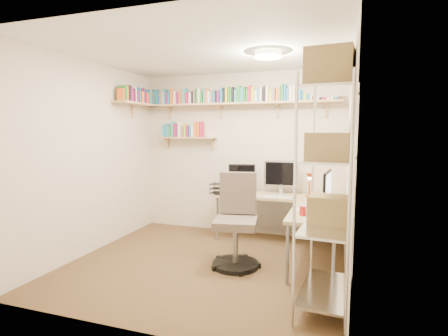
{
  "coord_description": "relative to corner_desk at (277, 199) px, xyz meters",
  "views": [
    {
      "loc": [
        1.51,
        -3.79,
        1.6
      ],
      "look_at": [
        0.06,
        0.55,
        1.12
      ],
      "focal_mm": 28.0,
      "sensor_mm": 36.0,
      "label": 1
    }
  ],
  "objects": [
    {
      "name": "office_chair",
      "position": [
        -0.33,
        -0.84,
        -0.21
      ],
      "size": [
        0.59,
        0.59,
        1.11
      ],
      "rotation": [
        0.0,
        0.0,
        0.17
      ],
      "color": "black",
      "rests_on": "ground"
    },
    {
      "name": "wire_rack",
      "position": [
        0.73,
        -1.57,
        0.87
      ],
      "size": [
        0.51,
        0.92,
        2.27
      ],
      "rotation": [
        0.0,
        0.0,
        -0.09
      ],
      "color": "silver",
      "rests_on": "ground"
    },
    {
      "name": "ground",
      "position": [
        -0.69,
        -0.96,
        -0.67
      ],
      "size": [
        3.2,
        3.2,
        0.0
      ],
      "primitive_type": "plane",
      "color": "#4E3821",
      "rests_on": "ground"
    },
    {
      "name": "corner_desk",
      "position": [
        0.0,
        0.0,
        0.0
      ],
      "size": [
        1.81,
        1.73,
        1.18
      ],
      "color": "tan",
      "rests_on": "ground"
    },
    {
      "name": "wall_shelves",
      "position": [
        -1.09,
        0.34,
        1.36
      ],
      "size": [
        3.12,
        1.09,
        0.8
      ],
      "color": "tan",
      "rests_on": "ground"
    },
    {
      "name": "room_shell",
      "position": [
        -0.69,
        -0.96,
        0.88
      ],
      "size": [
        3.24,
        3.04,
        2.52
      ],
      "color": "beige",
      "rests_on": "ground"
    }
  ]
}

